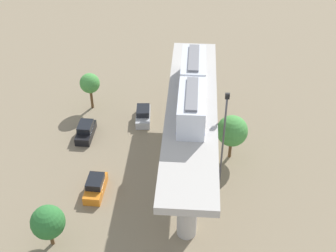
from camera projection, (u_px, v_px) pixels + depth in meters
name	position (u px, v px, depth m)	size (l,w,h in m)	color
ground_plane	(189.00, 169.00, 51.36)	(120.00, 120.00, 0.00)	#84755B
viaduct	(191.00, 124.00, 47.46)	(5.20, 28.00, 8.66)	#B7B2AA
train	(192.00, 88.00, 46.04)	(2.64, 13.55, 3.24)	silver
parked_car_silver	(143.00, 115.00, 58.40)	(2.12, 4.33, 1.76)	#B2B5BA
parked_car_orange	(96.00, 186.00, 48.10)	(1.95, 4.26, 1.76)	orange
parked_car_black	(86.00, 131.00, 55.74)	(1.88, 4.23, 1.76)	black
tree_near_viaduct	(48.00, 222.00, 41.24)	(3.20, 3.20, 4.65)	brown
tree_mid_lot	(90.00, 84.00, 58.79)	(2.62, 2.62, 5.14)	brown
tree_far_corner	(232.00, 131.00, 50.79)	(3.56, 3.56, 5.59)	brown
signal_post	(224.00, 135.00, 46.39)	(0.44, 0.28, 11.26)	#4C4C51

